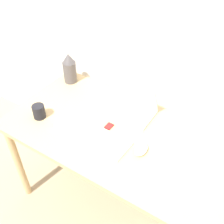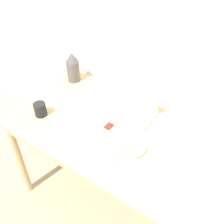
{
  "view_description": "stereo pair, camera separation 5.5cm",
  "coord_description": "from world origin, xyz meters",
  "px_view_note": "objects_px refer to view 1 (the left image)",
  "views": [
    {
      "loc": [
        0.53,
        -0.6,
        1.87
      ],
      "look_at": [
        -0.1,
        0.41,
        0.87
      ],
      "focal_mm": 42.0,
      "sensor_mm": 36.0,
      "label": 1
    },
    {
      "loc": [
        0.58,
        -0.57,
        1.87
      ],
      "look_at": [
        -0.1,
        0.41,
        0.87
      ],
      "focal_mm": 42.0,
      "sensor_mm": 36.0,
      "label": 2
    }
  ],
  "objects_px": {
    "mouse": "(141,150)",
    "laptop": "(132,106)",
    "vase": "(70,68)",
    "mp3_player": "(109,126)",
    "mug": "(39,112)",
    "keyboard": "(92,135)"
  },
  "relations": [
    {
      "from": "laptop",
      "to": "mug",
      "type": "height_order",
      "value": "laptop"
    },
    {
      "from": "mouse",
      "to": "mug",
      "type": "height_order",
      "value": "mug"
    },
    {
      "from": "mp3_player",
      "to": "mug",
      "type": "height_order",
      "value": "mug"
    },
    {
      "from": "laptop",
      "to": "keyboard",
      "type": "relative_size",
      "value": 0.61
    },
    {
      "from": "mouse",
      "to": "vase",
      "type": "xyz_separation_m",
      "value": [
        -0.78,
        0.34,
        0.1
      ]
    },
    {
      "from": "keyboard",
      "to": "mp3_player",
      "type": "height_order",
      "value": "keyboard"
    },
    {
      "from": "laptop",
      "to": "vase",
      "type": "bearing_deg",
      "value": 173.08
    },
    {
      "from": "keyboard",
      "to": "vase",
      "type": "distance_m",
      "value": 0.62
    },
    {
      "from": "mouse",
      "to": "vase",
      "type": "bearing_deg",
      "value": 156.27
    },
    {
      "from": "laptop",
      "to": "mp3_player",
      "type": "xyz_separation_m",
      "value": [
        -0.05,
        -0.2,
        -0.04
      ]
    },
    {
      "from": "laptop",
      "to": "vase",
      "type": "distance_m",
      "value": 0.58
    },
    {
      "from": "mouse",
      "to": "mp3_player",
      "type": "relative_size",
      "value": 1.87
    },
    {
      "from": "mouse",
      "to": "keyboard",
      "type": "bearing_deg",
      "value": -170.96
    },
    {
      "from": "keyboard",
      "to": "mug",
      "type": "height_order",
      "value": "mug"
    },
    {
      "from": "laptop",
      "to": "mouse",
      "type": "xyz_separation_m",
      "value": [
        0.21,
        -0.27,
        -0.03
      ]
    },
    {
      "from": "laptop",
      "to": "keyboard",
      "type": "bearing_deg",
      "value": -106.16
    },
    {
      "from": "laptop",
      "to": "keyboard",
      "type": "distance_m",
      "value": 0.34
    },
    {
      "from": "laptop",
      "to": "mouse",
      "type": "height_order",
      "value": "laptop"
    },
    {
      "from": "mouse",
      "to": "laptop",
      "type": "bearing_deg",
      "value": 127.43
    },
    {
      "from": "mouse",
      "to": "mp3_player",
      "type": "distance_m",
      "value": 0.27
    },
    {
      "from": "keyboard",
      "to": "mp3_player",
      "type": "distance_m",
      "value": 0.13
    },
    {
      "from": "mouse",
      "to": "mug",
      "type": "distance_m",
      "value": 0.69
    }
  ]
}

